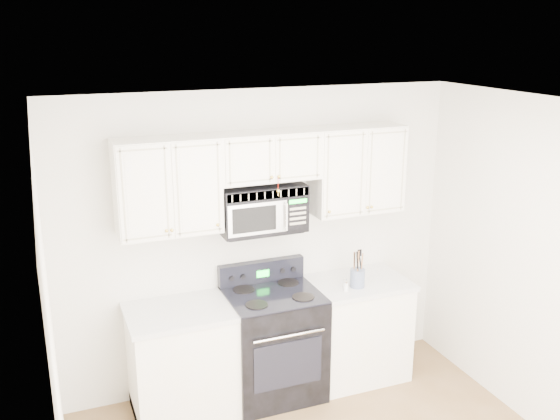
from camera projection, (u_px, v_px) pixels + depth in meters
room at (358, 327)px, 3.84m from camera, size 3.51×3.51×2.61m
base_cabinet_left at (183, 365)px, 5.08m from camera, size 0.86×0.65×0.92m
base_cabinet_right at (356, 331)px, 5.65m from camera, size 0.86×0.65×0.92m
range at (273, 342)px, 5.33m from camera, size 0.77×0.70×1.12m
upper_cabinets at (267, 173)px, 5.07m from camera, size 2.44×0.37×0.75m
microwave at (262, 208)px, 5.12m from camera, size 0.71×0.40×0.39m
utensil_crock at (357, 277)px, 5.35m from camera, size 0.13×0.13×0.34m
shaker_salt at (346, 286)px, 5.27m from camera, size 0.04×0.04×0.09m
shaker_pepper at (345, 283)px, 5.34m from camera, size 0.04×0.04×0.09m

